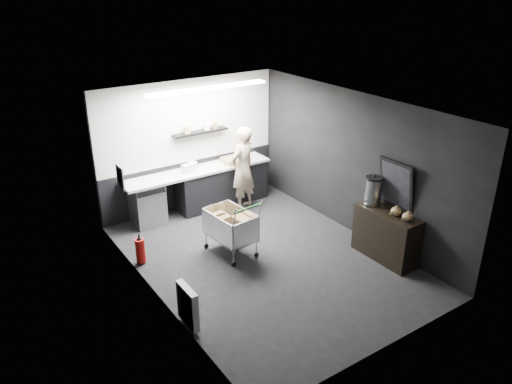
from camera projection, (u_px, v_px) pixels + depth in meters
floor at (265, 259)px, 8.74m from camera, size 5.50×5.50×0.00m
ceiling at (266, 107)px, 7.66m from camera, size 5.50×5.50×0.00m
wall_back at (189, 145)px, 10.29m from camera, size 5.50×0.00×5.50m
wall_front at (394, 261)px, 6.11m from camera, size 5.50×0.00×5.50m
wall_left at (152, 218)px, 7.18m from camera, size 0.00×5.50×5.50m
wall_right at (354, 164)px, 9.22m from camera, size 0.00×5.50×5.50m
kitchen_wall_panel at (188, 121)px, 10.08m from camera, size 3.95×0.02×1.70m
dado_panel at (192, 183)px, 10.62m from camera, size 3.95×0.02×1.00m
floating_shelf at (200, 132)px, 10.19m from camera, size 1.20×0.22×0.04m
wall_clock at (247, 98)px, 10.66m from camera, size 0.20×0.03×0.20m
poster at (120, 177)px, 8.10m from camera, size 0.02×0.30×0.40m
poster_red_band at (120, 173)px, 8.07m from camera, size 0.02×0.22×0.10m
radiator at (188, 306)px, 6.93m from camera, size 0.10×0.50×0.60m
ceiling_strip at (208, 88)px, 9.08m from camera, size 2.40×0.20×0.04m
prep_counter at (205, 188)px, 10.47m from camera, size 3.20×0.61×0.90m
person at (243, 169)px, 10.29m from camera, size 0.76×0.62×1.79m
shopping_cart at (230, 227)px, 8.74m from camera, size 0.68×1.03×1.08m
sideboard at (386, 228)px, 8.58m from camera, size 0.50×1.18×1.77m
fire_extinguisher at (140, 250)px, 8.51m from camera, size 0.16×0.16×0.54m
cardboard_box at (235, 160)px, 10.61m from camera, size 0.54×0.42×0.11m
pink_tub at (193, 167)px, 10.13m from camera, size 0.19×0.19×0.19m
white_container at (188, 169)px, 10.02m from camera, size 0.23×0.19×0.18m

